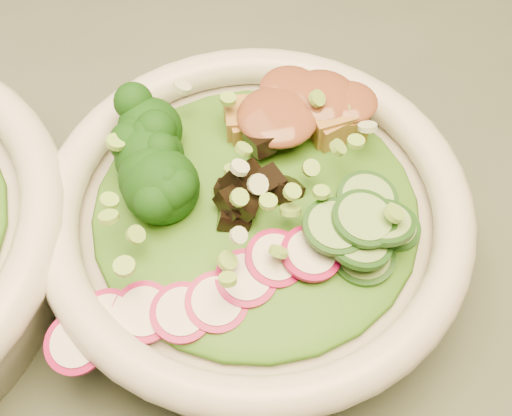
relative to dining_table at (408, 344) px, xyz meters
name	(u,v)px	position (x,y,z in m)	size (l,w,h in m)	color
dining_table	(408,344)	(0.00, 0.00, 0.00)	(1.20, 0.80, 0.75)	black
salad_bowl	(256,226)	(-0.11, 0.05, 0.15)	(0.25, 0.25, 0.07)	silver
lettuce_bed	(256,207)	(-0.11, 0.05, 0.17)	(0.19, 0.19, 0.02)	#296214
broccoli_florets	(162,162)	(-0.15, 0.09, 0.18)	(0.07, 0.06, 0.04)	black
radish_slices	(214,294)	(-0.15, 0.00, 0.17)	(0.10, 0.04, 0.02)	#980B45
cucumber_slices	(357,235)	(-0.06, 0.01, 0.18)	(0.06, 0.06, 0.03)	#7BB062
mushroom_heap	(264,180)	(-0.10, 0.06, 0.18)	(0.06, 0.06, 0.04)	black
tofu_cubes	(297,124)	(-0.06, 0.09, 0.18)	(0.08, 0.06, 0.03)	#A27736
peanut_sauce	(298,111)	(-0.06, 0.09, 0.19)	(0.06, 0.05, 0.01)	brown
scallion_garnish	(256,185)	(-0.11, 0.05, 0.19)	(0.18, 0.18, 0.02)	#81BC42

